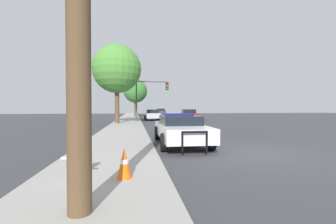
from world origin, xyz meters
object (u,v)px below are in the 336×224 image
at_px(traffic_light, 150,92).
at_px(car_background_midblock, 152,115).
at_px(traffic_cone, 124,163).
at_px(tree_sidewalk_mid, 117,69).
at_px(car_background_distant, 161,112).
at_px(police_car, 180,128).
at_px(car_background_oncoming, 189,114).
at_px(fire_hydrant, 73,157).
at_px(tree_sidewalk_far, 135,91).

distance_m(traffic_light, car_background_midblock, 4.65).
bearing_deg(traffic_cone, traffic_light, 84.40).
xyz_separation_m(traffic_light, tree_sidewalk_mid, (-3.45, -2.50, 2.06)).
distance_m(car_background_distant, tree_sidewalk_mid, 26.78).
bearing_deg(car_background_midblock, police_car, -91.54).
relative_size(police_car, car_background_distant, 1.13).
height_order(tree_sidewalk_mid, traffic_cone, tree_sidewalk_mid).
distance_m(police_car, car_background_oncoming, 19.17).
height_order(police_car, car_background_midblock, car_background_midblock).
height_order(police_car, traffic_cone, police_car).
distance_m(fire_hydrant, car_background_distant, 43.38).
bearing_deg(car_background_oncoming, traffic_cone, 76.37).
xyz_separation_m(tree_sidewalk_mid, traffic_cone, (1.46, -17.71, -4.98)).
height_order(car_background_midblock, tree_sidewalk_mid, tree_sidewalk_mid).
bearing_deg(tree_sidewalk_mid, car_background_distant, 73.97).
bearing_deg(police_car, traffic_light, -87.85).
bearing_deg(traffic_light, traffic_cone, -95.60).
relative_size(police_car, traffic_light, 1.14).
height_order(police_car, traffic_light, traffic_light).
height_order(car_background_oncoming, tree_sidewalk_far, tree_sidewalk_far).
xyz_separation_m(car_background_oncoming, car_background_midblock, (-4.74, 0.49, -0.01)).
distance_m(car_background_midblock, tree_sidewalk_mid, 8.80).
relative_size(fire_hydrant, traffic_cone, 1.26).
height_order(car_background_midblock, traffic_cone, car_background_midblock).
bearing_deg(traffic_light, car_background_oncoming, 32.10).
distance_m(police_car, car_background_midblock, 19.00).
height_order(traffic_light, car_background_midblock, traffic_light).
xyz_separation_m(police_car, car_background_midblock, (0.26, 19.00, 0.02)).
distance_m(traffic_light, car_background_oncoming, 6.76).
height_order(police_car, tree_sidewalk_far, tree_sidewalk_far).
relative_size(traffic_light, car_background_oncoming, 1.10).
bearing_deg(fire_hydrant, car_background_oncoming, 70.26).
relative_size(police_car, car_background_oncoming, 1.26).
bearing_deg(fire_hydrant, car_background_distant, 80.82).
xyz_separation_m(car_background_midblock, tree_sidewalk_far, (-2.09, 10.27, 3.74)).
relative_size(fire_hydrant, car_background_distant, 0.18).
xyz_separation_m(police_car, traffic_light, (-0.28, 15.20, 2.67)).
bearing_deg(car_background_distant, tree_sidewalk_mid, -106.22).
relative_size(car_background_oncoming, tree_sidewalk_mid, 0.54).
height_order(fire_hydrant, tree_sidewalk_mid, tree_sidewalk_mid).
xyz_separation_m(traffic_light, traffic_cone, (-1.98, -20.21, -2.92)).
relative_size(car_background_distant, tree_sidewalk_mid, 0.60).
bearing_deg(traffic_light, car_background_midblock, 81.97).
height_order(car_background_midblock, tree_sidewalk_far, tree_sidewalk_far).
relative_size(tree_sidewalk_mid, tree_sidewalk_far, 1.21).
bearing_deg(police_car, traffic_cone, 66.81).
distance_m(police_car, fire_hydrant, 5.84).
bearing_deg(car_background_midblock, traffic_light, -98.79).
distance_m(fire_hydrant, car_background_midblock, 24.05).
bearing_deg(car_background_distant, traffic_cone, -97.89).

